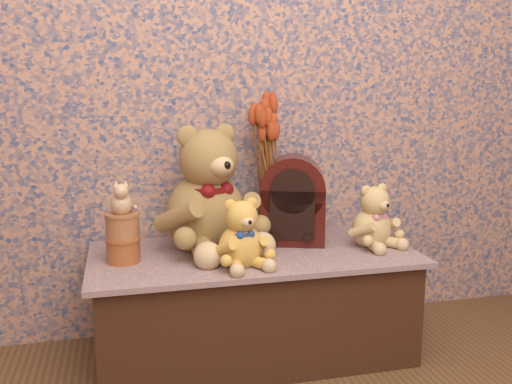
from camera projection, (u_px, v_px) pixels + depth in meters
display_shelf at (253, 302)px, 2.16m from camera, size 1.23×0.60×0.42m
teddy_large at (206, 183)px, 2.12m from camera, size 0.56×0.60×0.52m
teddy_medium at (240, 229)px, 1.93m from camera, size 0.25×0.28×0.26m
teddy_small at (372, 213)px, 2.17m from camera, size 0.28×0.30×0.27m
cathedral_radio at (293, 199)px, 2.22m from camera, size 0.30×0.26×0.35m
ceramic_vase at (267, 218)px, 2.27m from camera, size 0.12×0.12×0.18m
dried_stalks at (268, 146)px, 2.22m from camera, size 0.28×0.28×0.42m
biscuit_tin_lower at (123, 250)px, 1.98m from camera, size 0.15×0.15×0.09m
biscuit_tin_upper at (122, 226)px, 1.97m from camera, size 0.14×0.14×0.09m
cat_figurine at (121, 196)px, 1.95m from camera, size 0.10×0.11×0.13m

